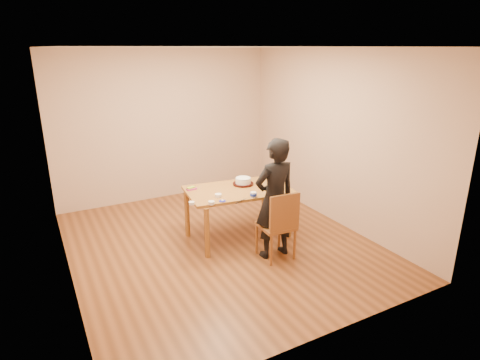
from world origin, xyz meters
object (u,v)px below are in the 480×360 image
dining_table (238,190)px  cake (243,181)px  person (275,199)px  dining_chair (276,226)px  cake_plate (243,184)px

dining_table → cake: bearing=49.1°
cake → person: person is taller
dining_chair → dining_table: bearing=104.6°
person → cake: bearing=-91.9°
cake → person: size_ratio=0.14×
dining_table → person: size_ratio=0.91×
dining_table → dining_chair: (0.15, -0.78, -0.28)m
dining_chair → cake: (0.01, 0.92, 0.36)m
dining_chair → cake: 0.98m
dining_table → cake_plate: bearing=49.1°
cake → cake_plate: bearing=90.0°
cake → person: bearing=-90.4°
dining_table → person: (0.15, -0.73, 0.08)m
cake_plate → cake: (0.00, -0.00, 0.05)m
dining_chair → person: 0.37m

